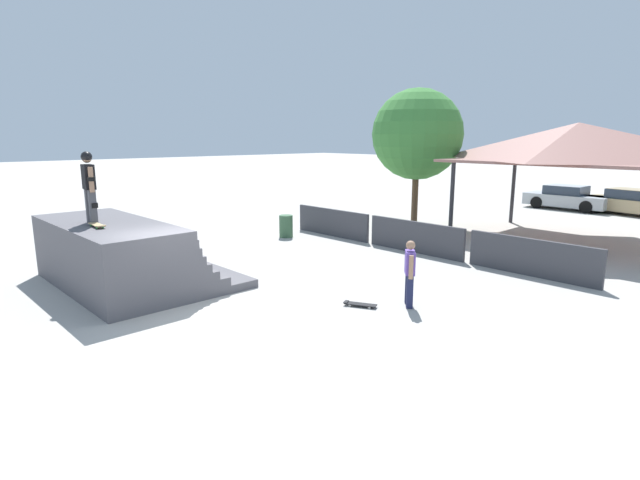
{
  "coord_description": "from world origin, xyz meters",
  "views": [
    {
      "loc": [
        9.87,
        -5.21,
        3.79
      ],
      "look_at": [
        -0.25,
        4.25,
        0.93
      ],
      "focal_mm": 28.0,
      "sensor_mm": 36.0,
      "label": 1
    }
  ],
  "objects_px": {
    "parked_car_silver": "(567,198)",
    "parked_car_tan": "(634,203)",
    "skateboard_on_ground": "(359,304)",
    "tree_beside_pavilion": "(417,135)",
    "skater_on_deck": "(89,183)",
    "bystander_walking": "(410,270)",
    "skateboard_on_deck": "(97,225)",
    "trash_bin": "(286,226)"
  },
  "relations": [
    {
      "from": "parked_car_silver",
      "to": "parked_car_tan",
      "type": "relative_size",
      "value": 0.87
    },
    {
      "from": "skateboard_on_ground",
      "to": "tree_beside_pavilion",
      "type": "bearing_deg",
      "value": -86.66
    },
    {
      "from": "parked_car_silver",
      "to": "skateboard_on_ground",
      "type": "bearing_deg",
      "value": -80.2
    },
    {
      "from": "skater_on_deck",
      "to": "parked_car_silver",
      "type": "bearing_deg",
      "value": 91.01
    },
    {
      "from": "tree_beside_pavilion",
      "to": "bystander_walking",
      "type": "bearing_deg",
      "value": -54.15
    },
    {
      "from": "skater_on_deck",
      "to": "parked_car_silver",
      "type": "distance_m",
      "value": 23.77
    },
    {
      "from": "skater_on_deck",
      "to": "parked_car_tan",
      "type": "bearing_deg",
      "value": 83.9
    },
    {
      "from": "skateboard_on_deck",
      "to": "parked_car_tan",
      "type": "relative_size",
      "value": 0.16
    },
    {
      "from": "skater_on_deck",
      "to": "skateboard_on_deck",
      "type": "distance_m",
      "value": 1.15
    },
    {
      "from": "skateboard_on_deck",
      "to": "parked_car_tan",
      "type": "bearing_deg",
      "value": 81.42
    },
    {
      "from": "skateboard_on_deck",
      "to": "trash_bin",
      "type": "distance_m",
      "value": 8.36
    },
    {
      "from": "skateboard_on_deck",
      "to": "bystander_walking",
      "type": "bearing_deg",
      "value": 43.73
    },
    {
      "from": "parked_car_tan",
      "to": "skater_on_deck",
      "type": "bearing_deg",
      "value": -92.52
    },
    {
      "from": "skateboard_on_deck",
      "to": "trash_bin",
      "type": "relative_size",
      "value": 0.9
    },
    {
      "from": "bystander_walking",
      "to": "skateboard_on_deck",
      "type": "bearing_deg",
      "value": 88.13
    },
    {
      "from": "skateboard_on_ground",
      "to": "parked_car_silver",
      "type": "bearing_deg",
      "value": -108.27
    },
    {
      "from": "tree_beside_pavilion",
      "to": "skater_on_deck",
      "type": "bearing_deg",
      "value": -88.31
    },
    {
      "from": "skateboard_on_deck",
      "to": "skateboard_on_ground",
      "type": "distance_m",
      "value": 6.49
    },
    {
      "from": "skater_on_deck",
      "to": "skateboard_on_ground",
      "type": "height_order",
      "value": "skater_on_deck"
    },
    {
      "from": "tree_beside_pavilion",
      "to": "parked_car_silver",
      "type": "xyz_separation_m",
      "value": [
        2.84,
        9.67,
        -3.3
      ]
    },
    {
      "from": "skateboard_on_ground",
      "to": "parked_car_tan",
      "type": "bearing_deg",
      "value": -117.16
    },
    {
      "from": "trash_bin",
      "to": "parked_car_silver",
      "type": "relative_size",
      "value": 0.2
    },
    {
      "from": "skateboard_on_ground",
      "to": "tree_beside_pavilion",
      "type": "relative_size",
      "value": 0.13
    },
    {
      "from": "skateboard_on_deck",
      "to": "tree_beside_pavilion",
      "type": "xyz_separation_m",
      "value": [
        -1.03,
        13.99,
        2.15
      ]
    },
    {
      "from": "skater_on_deck",
      "to": "tree_beside_pavilion",
      "type": "distance_m",
      "value": 13.94
    },
    {
      "from": "tree_beside_pavilion",
      "to": "parked_car_silver",
      "type": "relative_size",
      "value": 1.4
    },
    {
      "from": "skateboard_on_deck",
      "to": "tree_beside_pavilion",
      "type": "relative_size",
      "value": 0.13
    },
    {
      "from": "parked_car_silver",
      "to": "skateboard_on_deck",
      "type": "bearing_deg",
      "value": -93.37
    },
    {
      "from": "skater_on_deck",
      "to": "tree_beside_pavilion",
      "type": "relative_size",
      "value": 0.3
    },
    {
      "from": "skateboard_on_deck",
      "to": "parked_car_silver",
      "type": "bearing_deg",
      "value": 88.57
    },
    {
      "from": "tree_beside_pavilion",
      "to": "parked_car_tan",
      "type": "distance_m",
      "value": 12.08
    },
    {
      "from": "skater_on_deck",
      "to": "parked_car_silver",
      "type": "relative_size",
      "value": 0.42
    },
    {
      "from": "trash_bin",
      "to": "skateboard_on_deck",
      "type": "bearing_deg",
      "value": -72.05
    },
    {
      "from": "tree_beside_pavilion",
      "to": "parked_car_tan",
      "type": "relative_size",
      "value": 1.22
    },
    {
      "from": "bystander_walking",
      "to": "tree_beside_pavilion",
      "type": "xyz_separation_m",
      "value": [
        -6.62,
        9.16,
        3.05
      ]
    },
    {
      "from": "bystander_walking",
      "to": "skateboard_on_ground",
      "type": "distance_m",
      "value": 1.39
    },
    {
      "from": "skater_on_deck",
      "to": "skateboard_on_ground",
      "type": "xyz_separation_m",
      "value": [
        5.48,
        3.84,
        -2.65
      ]
    },
    {
      "from": "skateboard_on_ground",
      "to": "parked_car_silver",
      "type": "xyz_separation_m",
      "value": [
        -3.05,
        19.71,
        0.54
      ]
    },
    {
      "from": "tree_beside_pavilion",
      "to": "parked_car_tan",
      "type": "bearing_deg",
      "value": 59.37
    },
    {
      "from": "skater_on_deck",
      "to": "bystander_walking",
      "type": "relative_size",
      "value": 1.16
    },
    {
      "from": "skater_on_deck",
      "to": "skateboard_on_ground",
      "type": "relative_size",
      "value": 2.31
    },
    {
      "from": "parked_car_silver",
      "to": "bystander_walking",
      "type": "bearing_deg",
      "value": -77.64
    }
  ]
}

